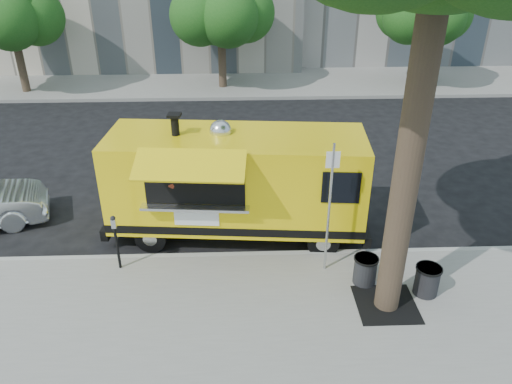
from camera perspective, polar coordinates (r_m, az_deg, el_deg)
The scene contains 13 objects.
ground at distance 12.54m, azimuth -0.38°, elevation -5.14°, with size 120.00×120.00×0.00m, color black.
sidewalk at distance 9.41m, azimuth 0.44°, elevation -18.27°, with size 60.00×6.00×0.15m, color gray.
curb at distance 11.73m, azimuth -0.24°, elevation -7.33°, with size 60.00×0.14×0.16m, color #999993.
far_sidewalk at distance 24.92m, azimuth -1.40°, elevation 12.35°, with size 60.00×5.00×0.15m, color gray.
tree_well at distance 10.62m, azimuth 14.63°, elevation -12.31°, with size 1.20×1.20×0.02m, color black.
far_tree_a at distance 24.94m, azimuth -26.44°, elevation 18.33°, with size 3.42×3.42×5.36m.
far_tree_b at distance 23.38m, azimuth -4.09°, elevation 20.65°, with size 3.60×3.60×5.50m.
far_tree_c at distance 24.54m, azimuth 18.76°, elevation 19.43°, with size 3.24×3.24×5.21m.
sign_post at distance 10.42m, azimuth 8.42°, elevation -1.10°, with size 0.28×0.06×3.00m.
parking_meter at distance 11.20m, azimuth -15.76°, elevation -4.87°, with size 0.11×0.11×1.33m.
food_truck at distance 11.95m, azimuth -2.38°, elevation 1.16°, with size 6.49×3.19×3.12m.
trash_bin_left at distance 10.94m, azimuth 18.97°, elevation -9.44°, with size 0.54×0.54×0.64m.
trash_bin_right at distance 10.89m, azimuth 12.37°, elevation -8.63°, with size 0.52×0.52×0.63m.
Camera 1 is at (-0.31, -10.47, 6.90)m, focal length 35.00 mm.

